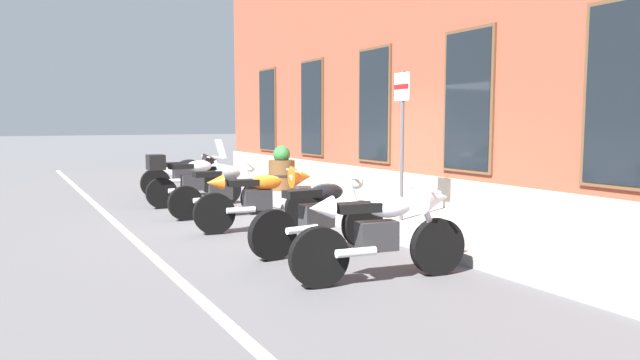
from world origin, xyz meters
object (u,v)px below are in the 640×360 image
object	(u,v)px
motorcycle_grey_naked	(223,191)
motorcycle_white_sport	(387,229)
motorcycle_orange_sport	(265,196)
barrel_planter	(282,171)
motorcycle_silver_touring	(189,179)
motorcycle_black_sport	(188,173)
parking_sign	(402,124)
motorcycle_black_naked	(321,216)

from	to	relation	value
motorcycle_grey_naked	motorcycle_white_sport	bearing A→B (deg)	1.93
motorcycle_orange_sport	motorcycle_white_sport	world-z (taller)	motorcycle_white_sport
motorcycle_white_sport	barrel_planter	world-z (taller)	barrel_planter
motorcycle_white_sport	barrel_planter	bearing A→B (deg)	164.01
motorcycle_silver_touring	barrel_planter	distance (m)	2.48
motorcycle_black_sport	motorcycle_white_sport	world-z (taller)	motorcycle_white_sport
motorcycle_white_sport	barrel_planter	xyz separation A→B (m)	(-7.18, 2.06, 0.01)
motorcycle_orange_sport	motorcycle_silver_touring	bearing A→B (deg)	-174.14
motorcycle_black_sport	parking_sign	size ratio (longest dim) A/B	0.85
motorcycle_white_sport	parking_sign	size ratio (longest dim) A/B	0.87
motorcycle_orange_sport	barrel_planter	size ratio (longest dim) A/B	2.06
motorcycle_black_sport	motorcycle_grey_naked	world-z (taller)	motorcycle_black_sport
motorcycle_orange_sport	motorcycle_black_naked	xyz separation A→B (m)	(1.82, 0.02, -0.07)
motorcycle_grey_naked	motorcycle_black_sport	bearing A→B (deg)	175.10
motorcycle_black_sport	motorcycle_silver_touring	world-z (taller)	motorcycle_silver_touring
motorcycle_silver_touring	barrel_planter	xyz separation A→B (m)	(-0.67, 2.39, 0.01)
motorcycle_grey_naked	motorcycle_black_naked	bearing A→B (deg)	2.99
motorcycle_silver_touring	motorcycle_black_naked	world-z (taller)	motorcycle_silver_touring
motorcycle_black_naked	motorcycle_black_sport	bearing A→B (deg)	179.12
motorcycle_silver_touring	motorcycle_grey_naked	world-z (taller)	motorcycle_silver_touring
motorcycle_silver_touring	parking_sign	world-z (taller)	parking_sign
parking_sign	motorcycle_orange_sport	bearing A→B (deg)	-114.81
motorcycle_black_sport	motorcycle_silver_touring	distance (m)	1.73
barrel_planter	motorcycle_black_sport	bearing A→B (deg)	-117.25
motorcycle_black_sport	motorcycle_grey_naked	xyz separation A→B (m)	(3.26, -0.28, -0.06)
motorcycle_silver_touring	motorcycle_orange_sport	xyz separation A→B (m)	(3.16, 0.32, -0.01)
motorcycle_black_naked	parking_sign	bearing A→B (deg)	114.64
motorcycle_black_sport	motorcycle_black_naked	bearing A→B (deg)	-0.88
motorcycle_white_sport	parking_sign	bearing A→B (deg)	140.76
motorcycle_grey_naked	motorcycle_silver_touring	bearing A→B (deg)	-174.11
motorcycle_orange_sport	motorcycle_grey_naked	bearing A→B (deg)	-174.16
motorcycle_black_sport	motorcycle_orange_sport	distance (m)	4.84
barrel_planter	parking_sign	bearing A→B (deg)	-0.91
motorcycle_black_sport	parking_sign	distance (m)	6.16
motorcycle_black_sport	barrel_planter	world-z (taller)	barrel_planter
motorcycle_silver_touring	motorcycle_orange_sport	world-z (taller)	motorcycle_silver_touring
motorcycle_silver_touring	motorcycle_orange_sport	size ratio (longest dim) A/B	0.93
motorcycle_silver_touring	motorcycle_white_sport	distance (m)	6.52
motorcycle_black_sport	motorcycle_grey_naked	bearing A→B (deg)	-4.90
motorcycle_black_sport	motorcycle_white_sport	xyz separation A→B (m)	(8.18, -0.11, 0.03)
motorcycle_white_sport	motorcycle_grey_naked	bearing A→B (deg)	-178.07
motorcycle_black_sport	motorcycle_orange_sport	size ratio (longest dim) A/B	0.96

